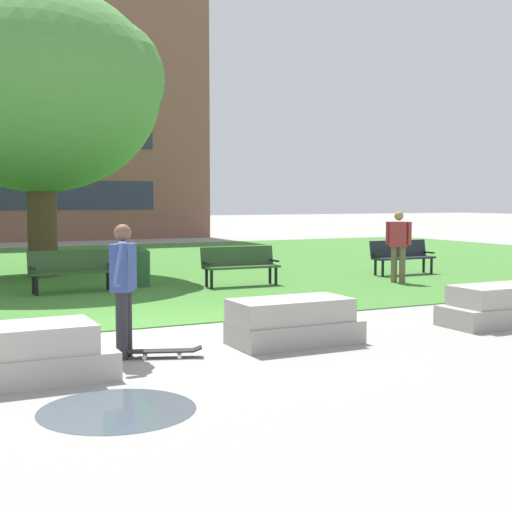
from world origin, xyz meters
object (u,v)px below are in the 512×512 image
Objects in this scene: skateboard at (162,351)px; trash_bin at (140,265)px; concrete_block_center at (26,354)px; concrete_block_left at (293,322)px; park_bench_far_left at (72,268)px; park_bench_near_left at (240,263)px; person_skateboarder at (123,283)px; person_bystander_near_lawn at (398,243)px; concrete_block_right at (499,306)px; park_bench_near_right at (401,255)px.

trash_bin is at bearing 75.26° from skateboard.
concrete_block_center is 3.71m from concrete_block_left.
park_bench_near_left is at bearing -8.09° from park_bench_far_left.
person_bystander_near_lawn reaches higher than person_skateboarder.
concrete_block_center is 1.05× the size of concrete_block_left.
person_bystander_near_lawn is at bearing 68.92° from concrete_block_right.
person_skateboarder is 11.38m from park_bench_near_right.
park_bench_near_right is at bearing 4.37° from park_bench_near_left.
concrete_block_left reaches higher than skateboard.
person_skateboarder is (-6.08, 0.32, 0.66)m from concrete_block_right.
concrete_block_left is 0.99× the size of park_bench_far_left.
person_bystander_near_lawn is (5.80, -1.98, 0.48)m from trash_bin.
person_skateboarder reaches higher than concrete_block_left.
concrete_block_left is 2.46m from person_skateboarder.
person_bystander_near_lawn is (7.40, -1.65, 0.44)m from park_bench_far_left.
concrete_block_center is 1.04× the size of park_bench_near_left.
trash_bin reaches higher than park_bench_near_right.
park_bench_far_left is at bearing 103.65° from concrete_block_left.
concrete_block_left is at bearing -89.63° from trash_bin.
trash_bin reaches higher than park_bench_near_left.
skateboard is at bearing -92.34° from park_bench_far_left.
person_bystander_near_lawn reaches higher than park_bench_near_left.
concrete_block_left is at bearing -138.21° from person_bystander_near_lawn.
concrete_block_center and concrete_block_right have the same top height.
person_skateboarder reaches higher than park_bench_far_left.
park_bench_far_left is at bearing 83.86° from person_skateboarder.
concrete_block_left is 7.75m from person_bystander_near_lawn.
trash_bin reaches higher than park_bench_far_left.
park_bench_far_left is (2.02, 7.29, 0.23)m from concrete_block_center.
concrete_block_left is 1.05× the size of person_bystander_near_lawn.
skateboard is 6.84m from park_bench_far_left.
person_skateboarder is at bearing 153.60° from skateboard.
person_skateboarder is at bearing -96.14° from park_bench_far_left.
concrete_block_right is at bearing -2.08° from concrete_block_left.
park_bench_near_left is at bearing 53.81° from person_skateboarder.
skateboard is (0.43, -0.21, -0.88)m from person_skateboarder.
person_skateboarder is 6.66m from park_bench_far_left.
park_bench_near_right is 1.88× the size of trash_bin.
person_bystander_near_lawn reaches higher than park_bench_near_right.
concrete_block_right is (3.72, -0.14, 0.00)m from concrete_block_left.
concrete_block_left is 6.60m from park_bench_near_left.
park_bench_near_right is 7.07m from trash_bin.
person_bystander_near_lawn is at bearing 30.92° from concrete_block_center.
person_skateboarder is 0.95× the size of park_bench_near_right.
concrete_block_left is at bearing -136.55° from park_bench_near_right.
trash_bin is at bearing 175.99° from park_bench_near_right.
trash_bin is at bearing 71.57° from person_skateboarder.
concrete_block_center is 11.01m from person_bystander_near_lawn.
concrete_block_center is at bearing -164.80° from skateboard.
person_skateboarder is 1.67× the size of skateboard.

